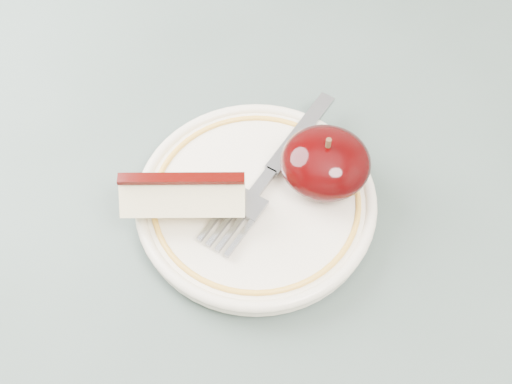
# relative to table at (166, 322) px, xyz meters

# --- Properties ---
(table) EXTENTS (0.90, 0.90, 0.75)m
(table) POSITION_rel_table_xyz_m (0.00, 0.00, 0.00)
(table) COLOR brown
(table) RESTS_ON ground
(plate) EXTENTS (0.18, 0.18, 0.02)m
(plate) POSITION_rel_table_xyz_m (0.07, 0.06, 0.10)
(plate) COLOR #EBE3C5
(plate) RESTS_ON table
(apple_half) EXTENTS (0.07, 0.06, 0.05)m
(apple_half) POSITION_rel_table_xyz_m (0.12, 0.09, 0.13)
(apple_half) COLOR black
(apple_half) RESTS_ON plate
(apple_wedge) EXTENTS (0.09, 0.05, 0.04)m
(apple_wedge) POSITION_rel_table_xyz_m (0.02, 0.05, 0.13)
(apple_wedge) COLOR beige
(apple_wedge) RESTS_ON plate
(fork) EXTENTS (0.09, 0.16, 0.00)m
(fork) POSITION_rel_table_xyz_m (0.08, 0.09, 0.11)
(fork) COLOR gray
(fork) RESTS_ON plate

